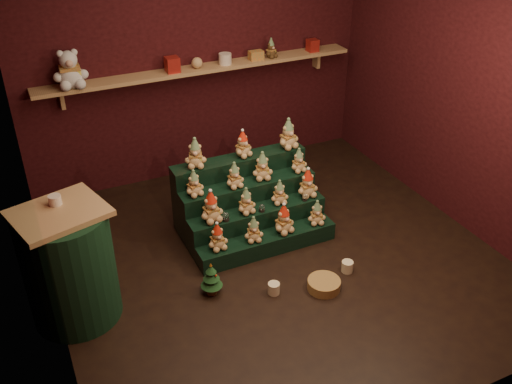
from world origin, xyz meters
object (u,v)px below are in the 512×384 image
snow_globe_a (226,217)px  white_bear (69,64)px  riser_tier_front (267,243)px  mini_christmas_tree (211,279)px  snow_globe_b (262,208)px  brown_bear (271,48)px  snow_globe_c (305,197)px  mug_left (274,288)px  wicker_basket (324,285)px  side_table (70,265)px  mug_right (347,267)px

snow_globe_a → white_bear: 2.16m
riser_tier_front → mini_christmas_tree: 0.79m
white_bear → snow_globe_b: bearing=-45.0°
white_bear → brown_bear: size_ratio=2.21×
snow_globe_c → mug_left: (-0.71, -0.74, -0.35)m
snow_globe_a → snow_globe_c: 0.85m
mug_left → brown_bear: (1.08, 2.27, 1.38)m
wicker_basket → brown_bear: (0.65, 2.41, 1.38)m
side_table → mug_left: bearing=-32.2°
riser_tier_front → snow_globe_a: snow_globe_a is taller
snow_globe_a → mug_left: bearing=-79.4°
mini_christmas_tree → mug_left: 0.56m
mug_right → brown_bear: (0.33, 2.29, 1.37)m
side_table → brown_bear: (2.68, 1.80, 0.92)m
mug_right → brown_bear: 2.69m
white_bear → mini_christmas_tree: bearing=-69.3°
wicker_basket → snow_globe_b: bearing=102.4°
snow_globe_a → mini_christmas_tree: size_ratio=0.27×
riser_tier_front → brown_bear: brown_bear is taller
side_table → white_bear: 2.14m
snow_globe_c → brown_bear: size_ratio=0.35×
mini_christmas_tree → wicker_basket: (0.92, -0.37, -0.11)m
mug_right → mini_christmas_tree: bearing=168.6°
snow_globe_c → mug_left: snow_globe_c is taller
white_bear → brown_bear: white_bear is taller
side_table → mini_christmas_tree: side_table is taller
snow_globe_b → brown_bear: brown_bear is taller
snow_globe_b → brown_bear: 2.03m
snow_globe_b → mini_christmas_tree: bearing=-145.3°
snow_globe_c → white_bear: bearing=140.3°
wicker_basket → mini_christmas_tree: bearing=158.1°
mug_left → brown_bear: bearing=64.6°
snow_globe_a → wicker_basket: (0.57, -0.88, -0.36)m
snow_globe_c → wicker_basket: (-0.28, -0.88, -0.35)m
snow_globe_c → mug_left: size_ratio=0.72×
snow_globe_b → mug_right: size_ratio=0.73×
mini_christmas_tree → white_bear: white_bear is taller
mug_right → mug_left: bearing=178.7°
mug_right → snow_globe_c: bearing=93.1°
snow_globe_c → brown_bear: (0.37, 1.53, 1.03)m
snow_globe_c → side_table: 2.33m
side_table → wicker_basket: (2.03, -0.61, -0.46)m
riser_tier_front → wicker_basket: riser_tier_front is taller
wicker_basket → side_table: bearing=163.4°
snow_globe_a → snow_globe_c: snow_globe_a is taller
snow_globe_c → mini_christmas_tree: bearing=-157.2°
riser_tier_front → snow_globe_c: size_ratio=18.42×
side_table → white_bear: white_bear is taller
wicker_basket → brown_bear: size_ratio=1.36×
mini_christmas_tree → mug_right: mini_christmas_tree is taller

